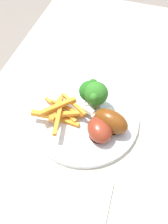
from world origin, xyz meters
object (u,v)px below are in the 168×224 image
at_px(dining_table, 112,133).
at_px(chicken_drumstick_far, 109,120).
at_px(broccoli_floret_middle, 96,94).
at_px(carrot_fries_pile, 60,112).
at_px(broccoli_floret_front, 90,91).
at_px(dinner_plate, 84,119).
at_px(chicken_drumstick_near, 99,128).

height_order(dining_table, chicken_drumstick_far, chicken_drumstick_far).
distance_m(broccoli_floret_middle, carrot_fries_pile, 0.09).
bearing_deg(broccoli_floret_front, dinner_plate, -177.72).
height_order(broccoli_floret_middle, carrot_fries_pile, broccoli_floret_middle).
relative_size(dining_table, broccoli_floret_middle, 12.93).
xyz_separation_m(broccoli_floret_front, chicken_drumstick_far, (-0.06, -0.06, -0.01)).
height_order(broccoli_floret_front, chicken_drumstick_near, broccoli_floret_front).
height_order(dining_table, chicken_drumstick_near, chicken_drumstick_near).
bearing_deg(carrot_fries_pile, dining_table, -51.15).
xyz_separation_m(broccoli_floret_front, carrot_fries_pile, (-0.07, 0.05, -0.02)).
bearing_deg(dining_table, broccoli_floret_front, 108.96).
bearing_deg(chicken_drumstick_far, broccoli_floret_middle, 42.89).
xyz_separation_m(carrot_fries_pile, chicken_drumstick_far, (0.01, -0.11, 0.00)).
distance_m(carrot_fries_pile, chicken_drumstick_near, 0.10).
xyz_separation_m(dinner_plate, broccoli_floret_front, (0.05, 0.00, 0.04)).
distance_m(dinner_plate, carrot_fries_pile, 0.06).
bearing_deg(dinner_plate, chicken_drumstick_far, -98.58).
distance_m(dining_table, dinner_plate, 0.16).
relative_size(broccoli_floret_middle, chicken_drumstick_near, 0.64).
bearing_deg(broccoli_floret_middle, chicken_drumstick_near, -157.94).
distance_m(dinner_plate, broccoli_floret_front, 0.07).
bearing_deg(dining_table, dinner_plate, 140.23).
height_order(broccoli_floret_front, broccoli_floret_middle, broccoli_floret_middle).
height_order(carrot_fries_pile, chicken_drumstick_far, chicken_drumstick_far).
height_order(dining_table, carrot_fries_pile, carrot_fries_pile).
relative_size(carrot_fries_pile, chicken_drumstick_near, 1.04).
height_order(dining_table, broccoli_floret_middle, broccoli_floret_middle).
xyz_separation_m(dining_table, carrot_fries_pile, (-0.09, 0.11, 0.16)).
bearing_deg(dinner_plate, broccoli_floret_front, 2.28).
bearing_deg(carrot_fries_pile, broccoli_floret_middle, -49.34).
xyz_separation_m(dining_table, dinner_plate, (-0.07, 0.06, 0.13)).
xyz_separation_m(broccoli_floret_front, chicken_drumstick_near, (-0.08, -0.05, -0.02)).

